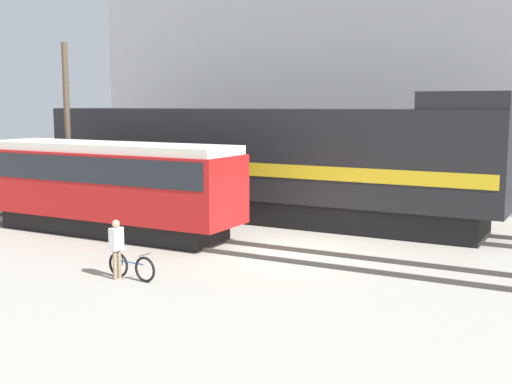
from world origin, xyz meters
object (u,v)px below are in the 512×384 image
at_px(streetcar, 109,182).
at_px(bicycle, 131,267).
at_px(person, 116,243).
at_px(freight_locomotive, 260,162).
at_px(utility_pole_left, 68,129).

distance_m(streetcar, bicycle, 6.58).
bearing_deg(bicycle, person, -162.32).
relative_size(freight_locomotive, bicycle, 11.76).
xyz_separation_m(freight_locomotive, person, (0.89, -9.80, -1.40)).
xyz_separation_m(streetcar, bicycle, (4.64, -4.40, -1.55)).
relative_size(bicycle, utility_pole_left, 0.23).
distance_m(freight_locomotive, bicycle, 9.97).
bearing_deg(streetcar, bicycle, -43.46).
bearing_deg(utility_pole_left, freight_locomotive, 18.42).
bearing_deg(person, freight_locomotive, 95.21).
bearing_deg(streetcar, utility_pole_left, 150.00).
height_order(freight_locomotive, utility_pole_left, utility_pole_left).
distance_m(bicycle, utility_pole_left, 12.05).
relative_size(streetcar, utility_pole_left, 1.41).
bearing_deg(bicycle, freight_locomotive, 97.59).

